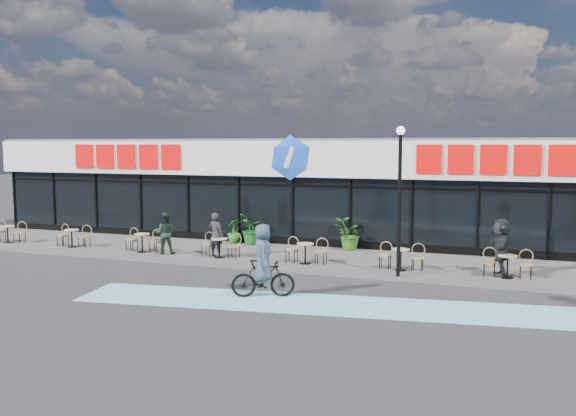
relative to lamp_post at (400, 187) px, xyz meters
The scene contains 19 objects.
ground 6.51m from the lamp_post, 156.55° to the right, with size 120.00×120.00×0.00m, color #28282B.
sidewalk 6.45m from the lamp_post, 157.47° to the left, with size 44.00×5.00×0.10m, color #56534C.
bike_lane 5.01m from the lamp_post, 108.93° to the right, with size 14.00×2.20×0.01m, color #71B6D6.
building 9.31m from the lamp_post, 124.80° to the left, with size 30.60×6.57×4.75m.
lamp_post is the anchor object (origin of this frame).
bistro_set_0 17.31m from the lamp_post, behind, with size 1.54×0.62×0.90m.
bistro_set_1 13.96m from the lamp_post, behind, with size 1.54×0.62×0.90m.
bistro_set_2 10.63m from the lamp_post, behind, with size 1.54×0.62×0.90m.
bistro_set_3 7.38m from the lamp_post, behind, with size 1.54×0.62×0.90m.
bistro_set_4 4.38m from the lamp_post, 163.35° to the left, with size 1.54×0.62×0.90m.
bistro_set_5 2.65m from the lamp_post, 94.36° to the left, with size 1.54×0.62×0.90m.
bistro_set_6 4.25m from the lamp_post, 17.40° to the left, with size 1.54×0.62×0.90m.
potted_plant_left 9.20m from the lamp_post, 151.59° to the left, with size 0.58×0.58×1.03m, color #21611B.
potted_plant_mid 8.39m from the lamp_post, 149.07° to the left, with size 1.19×1.04×1.33m, color #17521A.
potted_plant_right 5.52m from the lamp_post, 122.89° to the left, with size 1.16×1.01×1.29m, color #295D1A.
patron_left 7.47m from the lamp_post, behind, with size 0.62×0.40×1.69m, color #23222A.
patron_right 9.49m from the lamp_post, behind, with size 0.80×0.62×1.64m, color black.
pedestrian_a 3.89m from the lamp_post, 22.45° to the left, with size 1.75×0.56×1.88m, color black.
cyclist_a 5.31m from the lamp_post, 131.57° to the right, with size 1.87×1.21×2.12m.
Camera 1 is at (8.61, -17.12, 4.38)m, focal length 38.00 mm.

